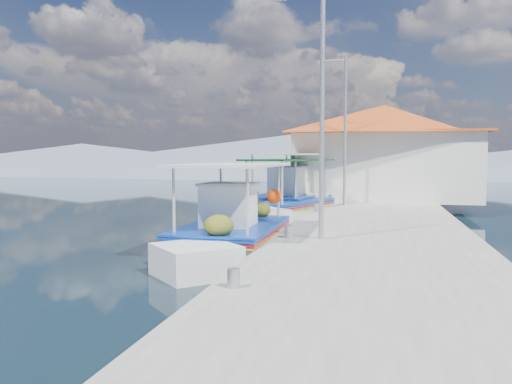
# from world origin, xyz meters

# --- Properties ---
(ground) EXTENTS (160.00, 160.00, 0.00)m
(ground) POSITION_xyz_m (0.00, 0.00, 0.00)
(ground) COLOR black
(ground) RESTS_ON ground
(quay) EXTENTS (5.00, 44.00, 0.50)m
(quay) POSITION_xyz_m (5.90, 6.00, 0.25)
(quay) COLOR #A5A49B
(quay) RESTS_ON ground
(bollards) EXTENTS (0.20, 17.20, 0.30)m
(bollards) POSITION_xyz_m (3.80, 5.25, 0.65)
(bollards) COLOR #A5A8AD
(bollards) RESTS_ON quay
(main_caique) EXTENTS (2.33, 7.77, 2.56)m
(main_caique) POSITION_xyz_m (2.26, 2.46, 0.49)
(main_caique) COLOR white
(main_caique) RESTS_ON ground
(caique_green_canopy) EXTENTS (3.88, 6.47, 2.64)m
(caique_green_canopy) POSITION_xyz_m (2.43, 9.78, 0.39)
(caique_green_canopy) COLOR white
(caique_green_canopy) RESTS_ON ground
(caique_blue_hull) EXTENTS (2.50, 5.50, 1.01)m
(caique_blue_hull) POSITION_xyz_m (0.40, 9.84, 0.27)
(caique_blue_hull) COLOR white
(caique_blue_hull) RESTS_ON ground
(caique_far) EXTENTS (3.52, 8.09, 2.90)m
(caique_far) POSITION_xyz_m (2.23, 11.81, 0.54)
(caique_far) COLOR white
(caique_far) RESTS_ON ground
(harbor_building) EXTENTS (10.49, 10.49, 4.40)m
(harbor_building) POSITION_xyz_m (6.20, 15.00, 2.78)
(harbor_building) COLOR silver
(harbor_building) RESTS_ON quay
(lamp_post_near) EXTENTS (1.21, 0.14, 6.00)m
(lamp_post_near) POSITION_xyz_m (4.51, 2.00, 3.85)
(lamp_post_near) COLOR #A5A8AD
(lamp_post_near) RESTS_ON quay
(lamp_post_far) EXTENTS (1.21, 0.14, 6.00)m
(lamp_post_far) POSITION_xyz_m (4.51, 11.00, 3.85)
(lamp_post_far) COLOR #A5A8AD
(lamp_post_far) RESTS_ON quay
(mountain_ridge) EXTENTS (171.40, 96.00, 5.50)m
(mountain_ridge) POSITION_xyz_m (6.54, 56.00, 2.04)
(mountain_ridge) COLOR slate
(mountain_ridge) RESTS_ON ground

